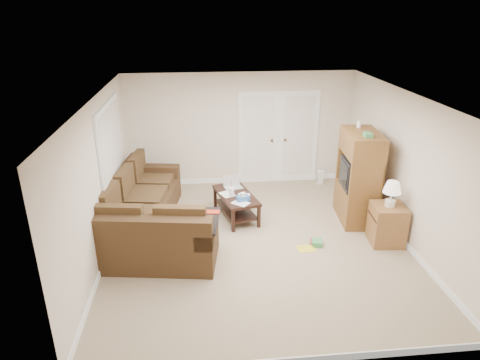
{
  "coord_description": "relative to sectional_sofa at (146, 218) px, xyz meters",
  "views": [
    {
      "loc": [
        -0.94,
        -6.37,
        3.79
      ],
      "look_at": [
        -0.27,
        0.17,
        1.1
      ],
      "focal_mm": 32.0,
      "sensor_mm": 36.0,
      "label": 1
    }
  ],
  "objects": [
    {
      "name": "ceiling",
      "position": [
        1.9,
        -0.36,
        2.13
      ],
      "size": [
        5.0,
        5.5,
        0.02
      ],
      "primitive_type": "cube",
      "color": "white",
      "rests_on": "wall_back"
    },
    {
      "name": "sectional_sofa",
      "position": [
        0.0,
        0.0,
        0.0
      ],
      "size": [
        2.16,
        3.32,
        0.95
      ],
      "rotation": [
        0.0,
        0.0,
        -0.14
      ],
      "color": "#422D19",
      "rests_on": "floor"
    },
    {
      "name": "floor_book",
      "position": [
        2.82,
        -0.45,
        -0.36
      ],
      "size": [
        0.26,
        0.3,
        0.02
      ],
      "primitive_type": "imported",
      "rotation": [
        0.0,
        0.0,
        -0.36
      ],
      "color": "brown",
      "rests_on": "floor"
    },
    {
      "name": "tv_armoire",
      "position": [
        3.88,
        0.33,
        0.49
      ],
      "size": [
        0.68,
        1.12,
        1.84
      ],
      "rotation": [
        0.0,
        0.0,
        -0.09
      ],
      "color": "brown",
      "rests_on": "floor"
    },
    {
      "name": "floor_magazine",
      "position": [
        2.7,
        -0.67,
        -0.37
      ],
      "size": [
        0.31,
        0.25,
        0.01
      ],
      "primitive_type": "cube",
      "rotation": [
        0.0,
        0.0,
        0.05
      ],
      "color": "yellow",
      "rests_on": "floor"
    },
    {
      "name": "wall_right",
      "position": [
        4.4,
        -0.36,
        0.88
      ],
      "size": [
        0.02,
        5.5,
        2.5
      ],
      "primitive_type": "cube",
      "color": "silver",
      "rests_on": "floor"
    },
    {
      "name": "wall_left",
      "position": [
        -0.6,
        -0.36,
        0.88
      ],
      "size": [
        0.02,
        5.5,
        2.5
      ],
      "primitive_type": "cube",
      "color": "silver",
      "rests_on": "floor"
    },
    {
      "name": "side_cabinet",
      "position": [
        4.1,
        -0.59,
        0.04
      ],
      "size": [
        0.58,
        0.58,
        1.13
      ],
      "rotation": [
        0.0,
        0.0,
        -0.09
      ],
      "color": "olive",
      "rests_on": "floor"
    },
    {
      "name": "baseboards",
      "position": [
        1.9,
        -0.36,
        -0.32
      ],
      "size": [
        5.0,
        5.5,
        0.1
      ],
      "primitive_type": null,
      "color": "silver",
      "rests_on": "floor"
    },
    {
      "name": "wall_front",
      "position": [
        1.9,
        -3.11,
        0.88
      ],
      "size": [
        5.0,
        0.02,
        2.5
      ],
      "primitive_type": "cube",
      "color": "silver",
      "rests_on": "floor"
    },
    {
      "name": "french_doors",
      "position": [
        2.75,
        2.36,
        0.66
      ],
      "size": [
        1.8,
        0.05,
        2.13
      ],
      "color": "silver",
      "rests_on": "floor"
    },
    {
      "name": "wall_back",
      "position": [
        1.9,
        2.39,
        0.88
      ],
      "size": [
        5.0,
        0.02,
        2.5
      ],
      "primitive_type": "cube",
      "color": "silver",
      "rests_on": "floor"
    },
    {
      "name": "coffee_table",
      "position": [
        1.63,
        0.64,
        -0.11
      ],
      "size": [
        0.86,
        1.28,
        0.8
      ],
      "rotation": [
        0.0,
        0.0,
        0.25
      ],
      "color": "black",
      "rests_on": "floor"
    },
    {
      "name": "space_heater",
      "position": [
        3.7,
        2.09,
        -0.21
      ],
      "size": [
        0.14,
        0.13,
        0.31
      ],
      "primitive_type": "cube",
      "rotation": [
        0.0,
        0.0,
        0.2
      ],
      "color": "white",
      "rests_on": "floor"
    },
    {
      "name": "window_left",
      "position": [
        -0.57,
        0.64,
        1.18
      ],
      "size": [
        0.05,
        1.92,
        1.42
      ],
      "color": "silver",
      "rests_on": "wall_left"
    },
    {
      "name": "floor_greenbox",
      "position": [
        2.92,
        -0.55,
        -0.33
      ],
      "size": [
        0.21,
        0.25,
        0.09
      ],
      "primitive_type": "cube",
      "rotation": [
        0.0,
        0.0,
        -0.26
      ],
      "color": "#439354",
      "rests_on": "floor"
    },
    {
      "name": "floor",
      "position": [
        1.9,
        -0.36,
        -0.37
      ],
      "size": [
        5.5,
        5.5,
        0.0
      ],
      "primitive_type": "plane",
      "color": "tan",
      "rests_on": "ground"
    }
  ]
}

